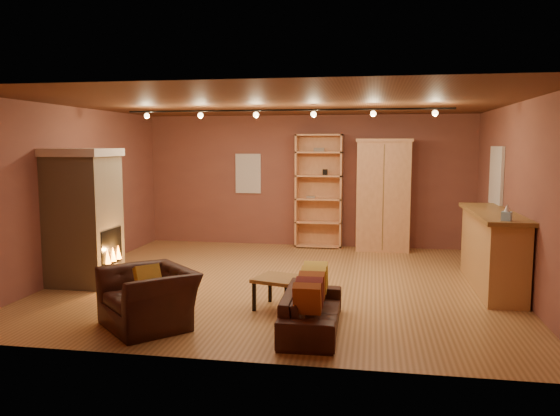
% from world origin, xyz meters
% --- Properties ---
extents(floor, '(7.00, 7.00, 0.00)m').
position_xyz_m(floor, '(0.00, 0.00, 0.00)').
color(floor, olive).
rests_on(floor, ground).
extents(ceiling, '(7.00, 7.00, 0.00)m').
position_xyz_m(ceiling, '(0.00, 0.00, 2.80)').
color(ceiling, '#55301A').
rests_on(ceiling, back_wall).
extents(back_wall, '(7.00, 0.02, 2.80)m').
position_xyz_m(back_wall, '(0.00, 3.25, 1.40)').
color(back_wall, brown).
rests_on(back_wall, floor).
extents(left_wall, '(0.02, 6.50, 2.80)m').
position_xyz_m(left_wall, '(-3.50, 0.00, 1.40)').
color(left_wall, brown).
rests_on(left_wall, floor).
extents(right_wall, '(0.02, 6.50, 2.80)m').
position_xyz_m(right_wall, '(3.50, 0.00, 1.40)').
color(right_wall, brown).
rests_on(right_wall, floor).
extents(fireplace, '(1.01, 0.98, 2.12)m').
position_xyz_m(fireplace, '(-3.04, -0.60, 1.06)').
color(fireplace, tan).
rests_on(fireplace, floor).
extents(back_window, '(0.56, 0.04, 0.86)m').
position_xyz_m(back_window, '(-1.30, 3.23, 1.55)').
color(back_window, silver).
rests_on(back_window, back_wall).
extents(bookcase, '(0.98, 0.38, 2.40)m').
position_xyz_m(bookcase, '(0.27, 3.12, 1.22)').
color(bookcase, tan).
rests_on(bookcase, floor).
extents(armoire, '(1.13, 0.64, 2.30)m').
position_xyz_m(armoire, '(1.60, 2.96, 1.15)').
color(armoire, tan).
rests_on(armoire, floor).
extents(bar_counter, '(0.65, 2.47, 1.18)m').
position_xyz_m(bar_counter, '(3.20, 0.18, 0.60)').
color(bar_counter, tan).
rests_on(bar_counter, floor).
extents(tissue_box, '(0.17, 0.17, 0.23)m').
position_xyz_m(tissue_box, '(3.15, -0.85, 1.27)').
color(tissue_box, '#96CEF0').
rests_on(tissue_box, bar_counter).
extents(right_window, '(0.05, 0.90, 1.00)m').
position_xyz_m(right_window, '(3.47, 1.40, 1.65)').
color(right_window, silver).
rests_on(right_window, right_wall).
extents(loveseat, '(0.50, 1.63, 0.71)m').
position_xyz_m(loveseat, '(0.72, -2.16, 0.34)').
color(loveseat, black).
rests_on(loveseat, floor).
extents(armchair, '(1.25, 1.24, 0.94)m').
position_xyz_m(armchair, '(-1.23, -2.38, 0.47)').
color(armchair, black).
rests_on(armchair, floor).
extents(coffee_table, '(0.69, 0.69, 0.43)m').
position_xyz_m(coffee_table, '(0.18, -1.40, 0.36)').
color(coffee_table, olive).
rests_on(coffee_table, floor).
extents(track_rail, '(5.20, 0.09, 0.13)m').
position_xyz_m(track_rail, '(0.00, 0.20, 2.69)').
color(track_rail, black).
rests_on(track_rail, ceiling).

